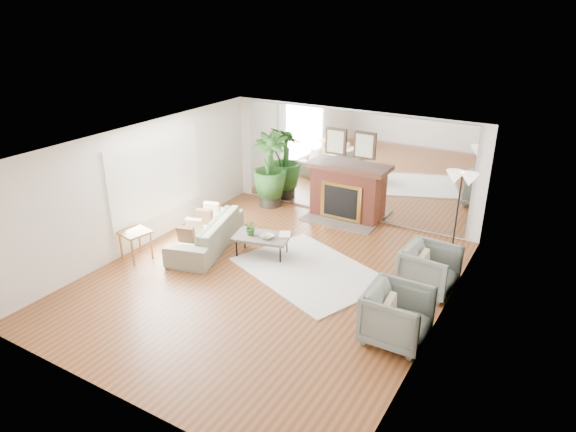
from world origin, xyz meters
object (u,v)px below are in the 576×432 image
Objects in this scene: coffee_table at (262,237)px; armchair_front at (397,316)px; armchair_back at (429,269)px; side_table at (135,236)px; fireplace at (345,192)px; sofa at (206,233)px; floor_lamp at (461,186)px; potted_ficus at (270,168)px.

armchair_front is at bearing -21.80° from coffee_table.
coffee_table is 3.24m from armchair_back.
armchair_back is 0.97× the size of armchair_front.
side_table reaches higher than coffee_table.
fireplace is at bearing 55.61° from side_table.
sofa is 2.45× the size of armchair_back.
fireplace reaches higher than floor_lamp.
sofa is 2.70m from potted_ficus.
fireplace reaches higher than side_table.
armchair_back is 0.49× the size of potted_ficus.
armchair_front is at bearing -55.64° from fireplace.
armchair_back is 1.75m from floor_lamp.
sofa is 4.45m from armchair_back.
armchair_back reaches higher than side_table.
floor_lamp is at bearing -8.19° from potted_ficus.
armchair_back is 1.66m from armchair_front.
floor_lamp is (5.33, 3.05, 1.04)m from side_table.
fireplace is 1.94m from potted_ficus.
coffee_table is 1.22m from sofa.
side_table is at bearing -124.39° from fireplace.
coffee_table is at bearing 86.18° from sofa.
floor_lamp is at bearing 27.28° from coffee_table.
side_table is (-5.25, -0.07, 0.07)m from armchair_front.
floor_lamp is (0.08, 2.98, 1.12)m from armchair_front.
armchair_back is at bearing 6.57° from coffee_table.
coffee_table is at bearing 33.66° from side_table.
potted_ficus is (0.74, 3.71, 0.48)m from side_table.
floor_lamp is (0.08, 1.33, 1.13)m from armchair_back.
fireplace reaches higher than armchair_back.
coffee_table is 1.33× the size of armchair_back.
fireplace is 3.32m from sofa.
side_table is 3.82m from potted_ficus.
armchair_front is 1.51× the size of side_table.
coffee_table is at bearing 67.60° from armchair_front.
floor_lamp reaches higher than sofa.
floor_lamp is at bearing 29.82° from side_table.
coffee_table is 2.75m from potted_ficus.
fireplace is 1.71× the size of coffee_table.
floor_lamp reaches higher than side_table.
armchair_front reaches higher than sofa.
floor_lamp reaches higher than armchair_back.
armchair_front is 3.19m from floor_lamp.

